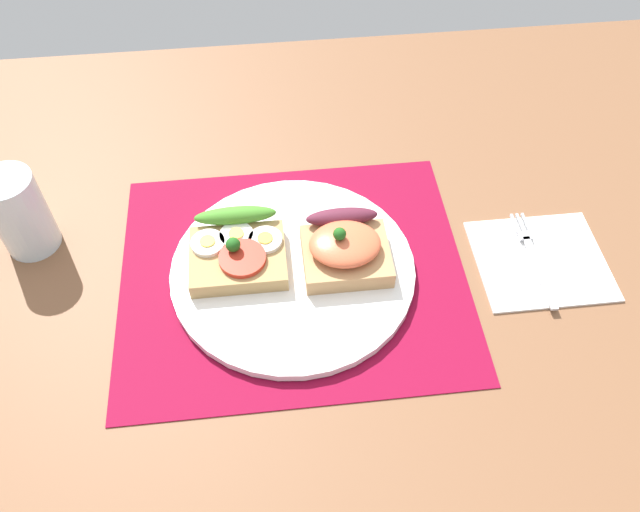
# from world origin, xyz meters

# --- Properties ---
(ground_plane) EXTENTS (1.20, 0.90, 0.03)m
(ground_plane) POSITION_xyz_m (0.00, 0.00, -0.02)
(ground_plane) COLOR brown
(placemat) EXTENTS (0.38, 0.32, 0.00)m
(placemat) POSITION_xyz_m (0.00, 0.00, 0.00)
(placemat) COLOR maroon
(placemat) RESTS_ON ground_plane
(plate) EXTENTS (0.27, 0.27, 0.01)m
(plate) POSITION_xyz_m (0.00, 0.00, 0.01)
(plate) COLOR white
(plate) RESTS_ON placemat
(sandwich_egg_tomato) EXTENTS (0.10, 0.10, 0.04)m
(sandwich_egg_tomato) POSITION_xyz_m (-0.06, 0.02, 0.03)
(sandwich_egg_tomato) COLOR tan
(sandwich_egg_tomato) RESTS_ON plate
(sandwich_salmon) EXTENTS (0.09, 0.10, 0.06)m
(sandwich_salmon) POSITION_xyz_m (0.06, 0.00, 0.03)
(sandwich_salmon) COLOR tan
(sandwich_salmon) RESTS_ON plate
(napkin) EXTENTS (0.14, 0.13, 0.01)m
(napkin) POSITION_xyz_m (0.28, -0.01, 0.00)
(napkin) COLOR white
(napkin) RESTS_ON ground_plane
(fork) EXTENTS (0.02, 0.14, 0.00)m
(fork) POSITION_xyz_m (0.27, -0.01, 0.01)
(fork) COLOR #B7B7BC
(fork) RESTS_ON napkin
(drinking_glass) EXTENTS (0.06, 0.06, 0.10)m
(drinking_glass) POSITION_xyz_m (-0.29, 0.08, 0.05)
(drinking_glass) COLOR silver
(drinking_glass) RESTS_ON ground_plane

